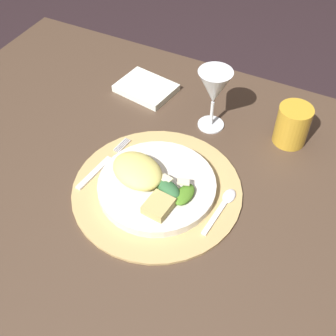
{
  "coord_description": "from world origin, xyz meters",
  "views": [
    {
      "loc": [
        0.33,
        -0.54,
        1.41
      ],
      "look_at": [
        0.05,
        0.01,
        0.74
      ],
      "focal_mm": 46.93,
      "sensor_mm": 36.0,
      "label": 1
    }
  ],
  "objects_px": {
    "dining_table": "(148,214)",
    "wine_glass": "(214,89)",
    "amber_tumbler": "(292,125)",
    "spoon": "(224,204)",
    "fork": "(102,165)",
    "napkin": "(146,88)",
    "dinner_plate": "(157,186)"
  },
  "relations": [
    {
      "from": "dining_table",
      "to": "wine_glass",
      "type": "height_order",
      "value": "wine_glass"
    },
    {
      "from": "amber_tumbler",
      "to": "spoon",
      "type": "bearing_deg",
      "value": -104.16
    },
    {
      "from": "fork",
      "to": "spoon",
      "type": "bearing_deg",
      "value": 4.37
    },
    {
      "from": "fork",
      "to": "amber_tumbler",
      "type": "xyz_separation_m",
      "value": [
        0.33,
        0.26,
        0.04
      ]
    },
    {
      "from": "spoon",
      "to": "wine_glass",
      "type": "height_order",
      "value": "wine_glass"
    },
    {
      "from": "dining_table",
      "to": "napkin",
      "type": "xyz_separation_m",
      "value": [
        -0.13,
        0.24,
        0.17
      ]
    },
    {
      "from": "fork",
      "to": "napkin",
      "type": "relative_size",
      "value": 1.24
    },
    {
      "from": "dining_table",
      "to": "wine_glass",
      "type": "bearing_deg",
      "value": 70.16
    },
    {
      "from": "dining_table",
      "to": "fork",
      "type": "bearing_deg",
      "value": -156.18
    },
    {
      "from": "fork",
      "to": "napkin",
      "type": "height_order",
      "value": "napkin"
    },
    {
      "from": "dinner_plate",
      "to": "wine_glass",
      "type": "distance_m",
      "value": 0.25
    },
    {
      "from": "napkin",
      "to": "fork",
      "type": "bearing_deg",
      "value": -81.02
    },
    {
      "from": "dining_table",
      "to": "napkin",
      "type": "height_order",
      "value": "napkin"
    },
    {
      "from": "fork",
      "to": "spoon",
      "type": "relative_size",
      "value": 1.35
    },
    {
      "from": "spoon",
      "to": "amber_tumbler",
      "type": "distance_m",
      "value": 0.25
    },
    {
      "from": "dinner_plate",
      "to": "amber_tumbler",
      "type": "distance_m",
      "value": 0.33
    },
    {
      "from": "fork",
      "to": "napkin",
      "type": "distance_m",
      "value": 0.28
    },
    {
      "from": "dinner_plate",
      "to": "dining_table",
      "type": "bearing_deg",
      "value": 141.29
    },
    {
      "from": "amber_tumbler",
      "to": "dining_table",
      "type": "bearing_deg",
      "value": -137.59
    },
    {
      "from": "dining_table",
      "to": "fork",
      "type": "height_order",
      "value": "fork"
    },
    {
      "from": "spoon",
      "to": "napkin",
      "type": "bearing_deg",
      "value": 140.75
    },
    {
      "from": "dinner_plate",
      "to": "wine_glass",
      "type": "relative_size",
      "value": 1.59
    },
    {
      "from": "dining_table",
      "to": "napkin",
      "type": "relative_size",
      "value": 8.56
    },
    {
      "from": "wine_glass",
      "to": "amber_tumbler",
      "type": "height_order",
      "value": "wine_glass"
    },
    {
      "from": "dining_table",
      "to": "fork",
      "type": "distance_m",
      "value": 0.19
    },
    {
      "from": "fork",
      "to": "dinner_plate",
      "type": "bearing_deg",
      "value": -1.01
    },
    {
      "from": "dining_table",
      "to": "spoon",
      "type": "height_order",
      "value": "spoon"
    },
    {
      "from": "dining_table",
      "to": "dinner_plate",
      "type": "xyz_separation_m",
      "value": [
        0.05,
        -0.04,
        0.17
      ]
    },
    {
      "from": "spoon",
      "to": "napkin",
      "type": "relative_size",
      "value": 0.92
    },
    {
      "from": "dinner_plate",
      "to": "wine_glass",
      "type": "bearing_deg",
      "value": 85.04
    },
    {
      "from": "napkin",
      "to": "amber_tumbler",
      "type": "relative_size",
      "value": 1.5
    },
    {
      "from": "wine_glass",
      "to": "dining_table",
      "type": "bearing_deg",
      "value": -109.84
    }
  ]
}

